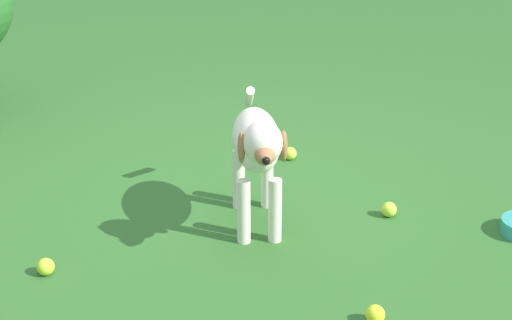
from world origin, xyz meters
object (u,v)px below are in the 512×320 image
at_px(dog, 257,146).
at_px(tennis_ball_0, 46,267).
at_px(tennis_ball_3, 389,209).
at_px(tennis_ball_2, 375,314).
at_px(tennis_ball_1, 290,154).

distance_m(dog, tennis_ball_0, 0.93).
height_order(dog, tennis_ball_0, dog).
bearing_deg(dog, tennis_ball_3, 96.29).
xyz_separation_m(dog, tennis_ball_0, (0.45, 0.75, -0.34)).
bearing_deg(tennis_ball_2, tennis_ball_0, 18.69).
bearing_deg(tennis_ball_0, tennis_ball_1, -96.34).
distance_m(dog, tennis_ball_3, 0.67).
xyz_separation_m(tennis_ball_0, tennis_ball_1, (-0.16, -1.48, 0.00)).
bearing_deg(tennis_ball_3, tennis_ball_1, -24.94).
relative_size(tennis_ball_1, tennis_ball_2, 1.00).
distance_m(tennis_ball_1, tennis_ball_2, 1.47).
height_order(tennis_ball_0, tennis_ball_1, same).
xyz_separation_m(tennis_ball_1, tennis_ball_3, (-0.69, 0.32, 0.00)).
bearing_deg(tennis_ball_2, tennis_ball_1, -47.60).
bearing_deg(tennis_ball_1, tennis_ball_3, 155.06).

